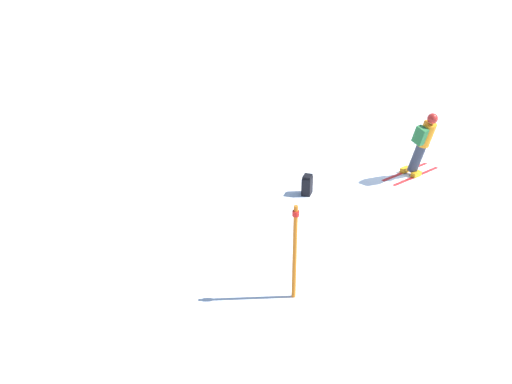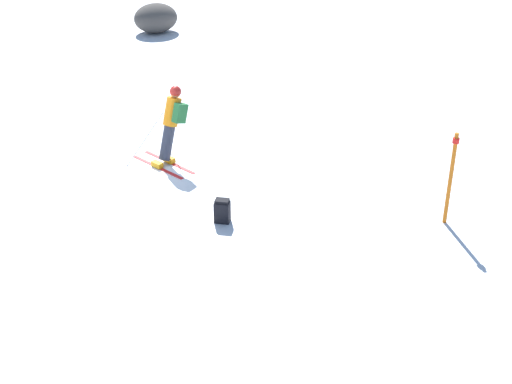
# 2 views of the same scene
# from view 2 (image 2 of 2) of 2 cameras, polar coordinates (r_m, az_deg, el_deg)

# --- Properties ---
(ground_plane) EXTENTS (300.00, 300.00, 0.00)m
(ground_plane) POSITION_cam_2_polar(r_m,az_deg,el_deg) (16.21, -11.33, 1.10)
(ground_plane) COLOR white
(skier) EXTENTS (1.41, 1.80, 1.83)m
(skier) POSITION_cam_2_polar(r_m,az_deg,el_deg) (16.39, -6.78, 5.65)
(skier) COLOR red
(skier) RESTS_ON ground
(spare_backpack) EXTENTS (0.37, 0.37, 0.50)m
(spare_backpack) POSITION_cam_2_polar(r_m,az_deg,el_deg) (14.10, -2.72, -1.52)
(spare_backpack) COLOR black
(spare_backpack) RESTS_ON ground
(exposed_boulder_0) EXTENTS (1.64, 1.39, 1.07)m
(exposed_boulder_0) POSITION_cam_2_polar(r_m,az_deg,el_deg) (27.30, -8.03, 13.62)
(exposed_boulder_0) COLOR #4C4742
(exposed_boulder_0) RESTS_ON ground
(trail_marker) EXTENTS (0.13, 0.13, 1.92)m
(trail_marker) POSITION_cam_2_polar(r_m,az_deg,el_deg) (14.19, 15.34, 1.35)
(trail_marker) COLOR orange
(trail_marker) RESTS_ON ground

